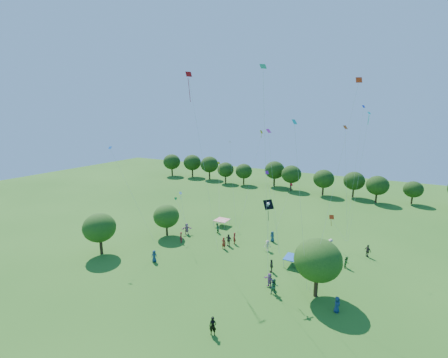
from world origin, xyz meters
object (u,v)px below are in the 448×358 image
at_px(near_tree_north, 166,216).
at_px(tent_red_stripe, 222,220).
at_px(near_tree_west, 99,228).
at_px(near_tree_east, 318,260).
at_px(pirate_kite, 268,206).
at_px(tent_blue, 294,258).
at_px(man_in_black, 213,326).
at_px(red_high_kite, 194,106).

relative_size(near_tree_north, tent_red_stripe, 2.26).
distance_m(near_tree_west, near_tree_east, 27.85).
height_order(near_tree_east, pirate_kite, pirate_kite).
distance_m(tent_red_stripe, tent_blue, 16.41).
bearing_deg(near_tree_north, near_tree_east, -11.95).
bearing_deg(tent_blue, man_in_black, -99.83).
bearing_deg(tent_blue, near_tree_east, -54.13).
distance_m(near_tree_north, tent_blue, 20.13).
relative_size(near_tree_west, near_tree_east, 0.91).
height_order(tent_red_stripe, pirate_kite, pirate_kite).
xyz_separation_m(near_tree_west, near_tree_north, (3.72, 9.20, -0.56)).
bearing_deg(near_tree_west, pirate_kite, 10.95).
relative_size(near_tree_east, pirate_kite, 0.76).
relative_size(tent_blue, pirate_kite, 0.27).
distance_m(near_tree_west, red_high_kite, 20.41).
relative_size(tent_blue, red_high_kite, 0.10).
distance_m(near_tree_east, man_in_black, 12.30).
height_order(near_tree_north, man_in_black, near_tree_north).
bearing_deg(tent_red_stripe, near_tree_east, -34.94).
xyz_separation_m(near_tree_west, near_tree_east, (27.54, 4.16, 0.32)).
distance_m(tent_red_stripe, red_high_kite, 20.65).
height_order(tent_red_stripe, tent_blue, same).
distance_m(near_tree_west, near_tree_north, 9.94).
distance_m(near_tree_west, pirate_kite, 23.04).
bearing_deg(red_high_kite, near_tree_west, -141.66).
relative_size(near_tree_west, red_high_kite, 0.25).
height_order(tent_red_stripe, red_high_kite, red_high_kite).
distance_m(near_tree_west, man_in_black, 22.08).
relative_size(man_in_black, pirate_kite, 0.21).
relative_size(pirate_kite, red_high_kite, 0.36).
xyz_separation_m(near_tree_west, tent_red_stripe, (9.19, 16.98, -2.71)).
bearing_deg(tent_red_stripe, man_in_black, -62.40).
height_order(near_tree_west, near_tree_east, near_tree_east).
distance_m(near_tree_north, man_in_black, 23.09).
relative_size(near_tree_east, tent_blue, 2.84).
distance_m(tent_red_stripe, pirate_kite, 19.74).
relative_size(near_tree_west, near_tree_north, 1.14).
bearing_deg(near_tree_east, red_high_kite, 167.69).
height_order(near_tree_west, pirate_kite, pirate_kite).
bearing_deg(man_in_black, red_high_kite, 107.38).
relative_size(near_tree_west, pirate_kite, 0.69).
bearing_deg(near_tree_west, red_high_kite, 38.34).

